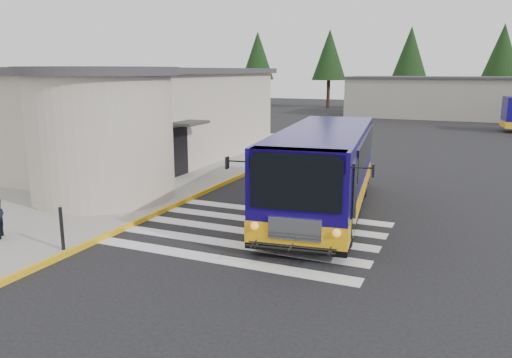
% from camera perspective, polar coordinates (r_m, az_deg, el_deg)
% --- Properties ---
extents(ground, '(140.00, 140.00, 0.00)m').
position_cam_1_polar(ground, '(15.85, 1.90, -5.42)').
color(ground, black).
rests_on(ground, ground).
extents(sidewalk, '(10.00, 34.00, 0.15)m').
position_cam_1_polar(sidewalk, '(23.65, -15.05, 0.30)').
color(sidewalk, gray).
rests_on(sidewalk, ground).
extents(curb_strip, '(0.12, 34.00, 0.16)m').
position_cam_1_polar(curb_strip, '(20.98, -4.37, -0.80)').
color(curb_strip, gold).
rests_on(curb_strip, ground).
extents(station_building, '(12.70, 18.70, 4.80)m').
position_cam_1_polar(station_building, '(26.69, -14.60, 7.06)').
color(station_building, '#B3A898').
rests_on(station_building, ground).
extents(crosswalk, '(8.00, 5.35, 0.01)m').
position_cam_1_polar(crosswalk, '(15.34, -0.95, -6.01)').
color(crosswalk, silver).
rests_on(crosswalk, ground).
extents(depot_building, '(26.40, 8.40, 4.20)m').
position_cam_1_polar(depot_building, '(56.12, 24.18, 8.47)').
color(depot_building, gray).
rests_on(depot_building, ground).
extents(tree_line, '(58.40, 4.40, 10.00)m').
position_cam_1_polar(tree_line, '(64.09, 24.79, 12.96)').
color(tree_line, black).
rests_on(tree_line, ground).
extents(transit_bus, '(4.43, 10.55, 2.91)m').
position_cam_1_polar(transit_bus, '(17.10, 7.66, 0.60)').
color(transit_bus, '#14085E').
rests_on(transit_bus, ground).
extents(pedestrian_a, '(0.54, 0.73, 1.84)m').
position_cam_1_polar(pedestrian_a, '(17.48, -18.26, -0.72)').
color(pedestrian_a, black).
rests_on(pedestrian_a, sidewalk).
extents(bollard, '(0.10, 0.10, 1.17)m').
position_cam_1_polar(bollard, '(14.20, -21.31, -5.30)').
color(bollard, black).
rests_on(bollard, sidewalk).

